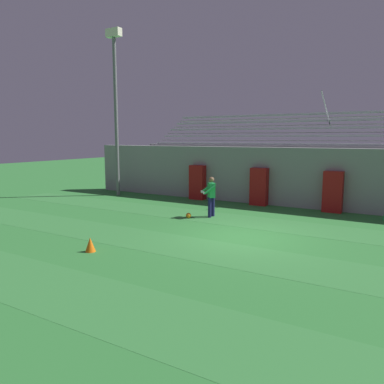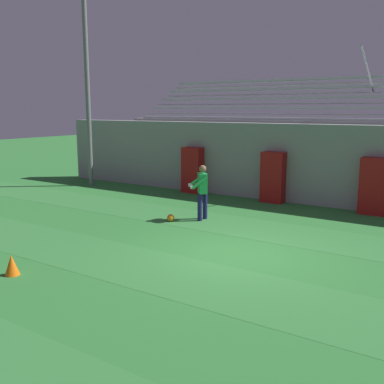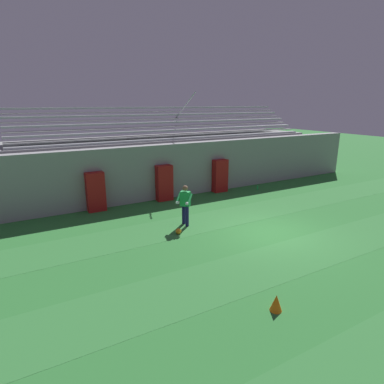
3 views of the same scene
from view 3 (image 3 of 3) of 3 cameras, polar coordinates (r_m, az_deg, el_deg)
The scene contains 12 objects.
ground_plane at distance 12.78m, azimuth 13.69°, elevation -7.10°, with size 80.00×80.00×0.00m, color #2D7533.
turf_stripe_mid at distance 11.63m, azimuth 19.96°, elevation -9.94°, with size 28.00×2.08×0.01m, color #337A38.
turf_stripe_far at distance 14.41m, azimuth 7.48°, elevation -4.14°, with size 28.00×2.08×0.01m, color #337A38.
back_wall at distance 17.45m, azimuth -0.63°, elevation 4.22°, with size 24.00×0.60×2.80m, color gray.
padding_pillar_gate_left at distance 16.33m, azimuth -4.95°, elevation 1.60°, with size 0.82×0.44×1.81m, color maroon.
padding_pillar_gate_right at distance 17.97m, azimuth 5.00°, elevation 2.89°, with size 0.82×0.44×1.81m, color maroon.
padding_pillar_far_left at distance 15.28m, azimuth -16.76°, elevation 0.02°, with size 0.82×0.44×1.81m, color maroon.
bleacher_stand at distance 19.48m, azimuth -3.97°, elevation 5.69°, with size 18.00×4.05×5.43m.
goalkeeper at distance 12.89m, azimuth -1.23°, elevation -1.93°, with size 0.74×0.74×1.67m.
soccer_ball at distance 12.31m, azimuth -2.43°, elevation -6.98°, with size 0.22×0.22×0.22m, color orange.
traffic_cone at distance 8.36m, azimuth 14.74°, elevation -18.52°, with size 0.30×0.30×0.42m, color orange.
water_bottle at distance 18.84m, azimuth 11.56°, elevation 0.76°, with size 0.07×0.07×0.24m, color green.
Camera 3 is at (-8.24, -8.50, 4.82)m, focal length 30.00 mm.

